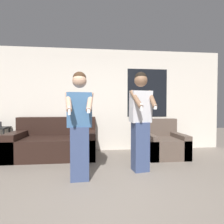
{
  "coord_description": "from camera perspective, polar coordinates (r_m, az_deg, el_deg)",
  "views": [
    {
      "loc": [
        -0.18,
        -2.02,
        1.17
      ],
      "look_at": [
        0.13,
        0.94,
        1.08
      ],
      "focal_mm": 28.0,
      "sensor_mm": 36.0,
      "label": 1
    }
  ],
  "objects": [
    {
      "name": "armchair",
      "position": [
        4.41,
        16.25,
        -9.91
      ],
      "size": [
        0.91,
        0.9,
        0.86
      ],
      "color": "brown",
      "rests_on": "ground_plane"
    },
    {
      "name": "ground_plane",
      "position": [
        2.34,
        -0.82,
        -28.27
      ],
      "size": [
        14.0,
        14.0,
        0.0
      ],
      "primitive_type": "plane",
      "color": "slate"
    },
    {
      "name": "person_right",
      "position": [
        3.21,
        9.32,
        -2.24
      ],
      "size": [
        0.43,
        0.51,
        1.8
      ],
      "color": "#384770",
      "rests_on": "ground_plane"
    },
    {
      "name": "wall_back",
      "position": [
        4.71,
        -3.49,
        3.93
      ],
      "size": [
        6.68,
        0.07,
        2.7
      ],
      "color": "silver",
      "rests_on": "ground_plane"
    },
    {
      "name": "couch",
      "position": [
        4.37,
        -18.27,
        -9.73
      ],
      "size": [
        1.91,
        0.99,
        0.91
      ],
      "color": "black",
      "rests_on": "ground_plane"
    },
    {
      "name": "person_left",
      "position": [
        2.83,
        -10.5,
        -3.91
      ],
      "size": [
        0.45,
        0.48,
        1.72
      ],
      "color": "#384770",
      "rests_on": "ground_plane"
    }
  ]
}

